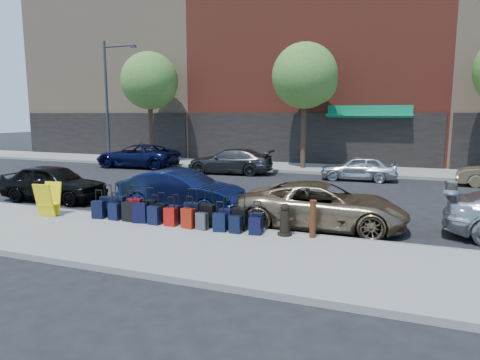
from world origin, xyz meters
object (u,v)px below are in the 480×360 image
at_px(car_far_1, 230,161).
at_px(tree_center, 307,78).
at_px(fire_hydrant, 285,220).
at_px(car_near_1, 182,191).
at_px(car_near_2, 322,206).
at_px(tree_left, 151,82).
at_px(car_far_2, 359,168).
at_px(suitcase_front_5, 175,214).
at_px(car_near_0, 54,183).
at_px(display_rack, 48,200).
at_px(streetlight, 109,94).
at_px(car_far_0, 137,156).
at_px(bollard, 313,218).

bearing_deg(car_far_1, tree_center, 122.92).
xyz_separation_m(tree_center, fire_hydrant, (2.64, -14.35, -4.86)).
relative_size(car_near_1, car_near_2, 0.90).
distance_m(tree_left, car_far_2, 14.97).
xyz_separation_m(suitcase_front_5, car_near_2, (4.05, 1.57, 0.26)).
xyz_separation_m(car_near_1, car_far_1, (-2.08, 9.36, -0.02)).
bearing_deg(car_near_0, display_rack, -141.17).
xyz_separation_m(tree_center, suitcase_front_5, (-0.72, -14.28, -4.99)).
relative_size(streetlight, car_near_2, 1.65).
distance_m(tree_left, display_rack, 16.64).
height_order(car_near_2, car_far_0, car_far_0).
relative_size(car_far_0, car_far_2, 1.39).
height_order(tree_left, car_near_1, tree_left).
distance_m(car_near_2, car_far_0, 16.93).
height_order(streetlight, bollard, streetlight).
xyz_separation_m(car_near_0, car_near_1, (5.49, 0.17, 0.01)).
bearing_deg(car_near_1, display_rack, 129.65).
bearing_deg(fire_hydrant, suitcase_front_5, 170.67).
distance_m(streetlight, suitcase_front_5, 19.09).
relative_size(display_rack, car_near_1, 0.24).
height_order(tree_center, display_rack, tree_center).
distance_m(tree_center, car_far_0, 11.42).
relative_size(suitcase_front_5, car_far_0, 0.16).
bearing_deg(streetlight, car_far_0, -27.74).
bearing_deg(car_far_2, car_far_0, -95.17).
xyz_separation_m(suitcase_front_5, car_near_1, (-0.86, 1.98, 0.30)).
bearing_deg(tree_center, tree_left, 180.00).
distance_m(suitcase_front_5, display_rack, 4.22).
distance_m(tree_center, bollard, 15.43).
relative_size(car_near_2, car_far_1, 1.00).
height_order(fire_hydrant, car_near_0, car_near_0).
relative_size(streetlight, bollard, 8.10).
bearing_deg(tree_left, suitcase_front_5, -55.59).
height_order(fire_hydrant, car_near_1, car_near_1).
bearing_deg(bollard, tree_left, 134.13).
distance_m(car_near_2, car_far_2, 9.77).
bearing_deg(suitcase_front_5, car_near_1, 121.61).
bearing_deg(display_rack, car_far_1, 76.63).
bearing_deg(bollard, fire_hydrant, -175.63).
bearing_deg(car_far_2, tree_center, -134.07).
bearing_deg(car_near_2, streetlight, 50.00).
relative_size(display_rack, car_far_1, 0.22).
relative_size(car_far_1, car_far_2, 1.29).
relative_size(tree_left, car_near_1, 1.67).
bearing_deg(tree_left, car_far_1, -23.23).
distance_m(tree_left, car_far_1, 8.82).
distance_m(fire_hydrant, bollard, 0.74).
height_order(tree_left, car_near_0, tree_left).
height_order(streetlight, car_far_2, streetlight).
distance_m(tree_left, car_far_0, 5.30).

